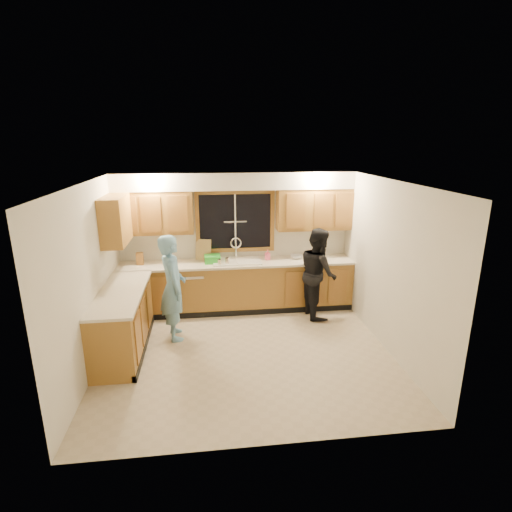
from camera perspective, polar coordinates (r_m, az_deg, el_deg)
The scene contains 26 objects.
floor at distance 6.10m, azimuth -1.40°, elevation -13.58°, with size 4.20×4.20×0.00m, color #B9A88E.
ceiling at distance 5.32m, azimuth -1.58°, elevation 10.48°, with size 4.20×4.20×0.00m, color silver.
wall_back at distance 7.40m, azimuth -2.95°, elevation 2.29°, with size 4.20×4.20×0.00m, color silver.
wall_left at distance 5.78m, azimuth -22.70°, elevation -3.03°, with size 3.80×3.80×0.00m, color silver.
wall_right at distance 6.14m, azimuth 18.41°, elevation -1.49°, with size 3.80×3.80×0.00m, color silver.
base_cabinets_back at distance 7.36m, azimuth -2.68°, elevation -4.40°, with size 4.20×0.60×0.88m, color #A06F2E.
base_cabinets_left at distance 6.32m, azimuth -18.43°, elevation -8.88°, with size 0.60×1.90×0.88m, color #A06F2E.
countertop_back at distance 7.19m, azimuth -2.72°, elevation -1.02°, with size 4.20×0.63×0.04m, color beige.
countertop_left at distance 6.14m, azimuth -18.68°, elevation -4.98°, with size 0.63×1.90×0.04m, color beige.
upper_cabinets_left at distance 7.16m, azimuth -14.42°, elevation 6.03°, with size 1.35×0.33×0.75m, color #A06F2E.
upper_cabinets_right at distance 7.36m, azimuth 8.29°, elevation 6.64°, with size 1.35×0.33×0.75m, color #A06F2E.
upper_cabinets_return at distance 6.65m, azimuth -19.42°, elevation 4.86°, with size 0.33×0.90×0.75m, color #A06F2E.
soffit at distance 7.04m, azimuth -2.97°, elevation 10.66°, with size 4.20×0.35×0.30m, color white.
window_frame at distance 7.32m, azimuth -2.98°, elevation 4.93°, with size 1.44×0.03×1.14m.
sink at distance 7.22m, azimuth -2.73°, elevation -1.24°, with size 0.86×0.52×0.57m.
dishwasher at distance 7.35m, azimuth -9.32°, elevation -4.89°, with size 0.60×0.56×0.82m, color white.
stove at distance 5.81m, azimuth -19.49°, elevation -11.15°, with size 0.58×0.75×0.90m, color white.
man at distance 6.32m, azimuth -11.79°, elevation -4.42°, with size 0.61×0.40×1.68m, color #6BA4CB.
woman at distance 7.08m, azimuth 8.86°, elevation -2.38°, with size 0.77×0.60×1.59m, color black.
knife_block at distance 7.29m, azimuth -16.25°, elevation -0.36°, with size 0.12×0.10×0.22m, color #9B662A.
cutting_board at distance 7.34m, azimuth -7.53°, elevation 0.91°, with size 0.28×0.02×0.38m, color tan.
dish_crate at distance 7.18m, azimuth -6.25°, elevation -0.42°, with size 0.28×0.26×0.13m, color green.
soap_bottle at distance 7.30m, azimuth 1.66°, elevation 0.18°, with size 0.08×0.09×0.19m, color #FE6086.
bowl at distance 7.43m, azimuth 5.79°, elevation -0.12°, with size 0.23×0.23×0.06m, color silver.
can_left at distance 7.03m, azimuth -4.15°, elevation -0.76°, with size 0.07×0.07×0.13m, color beige.
can_right at distance 6.98m, azimuth -5.25°, elevation -0.93°, with size 0.06×0.06×0.12m, color beige.
Camera 1 is at (-0.51, -5.27, 3.04)m, focal length 28.00 mm.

